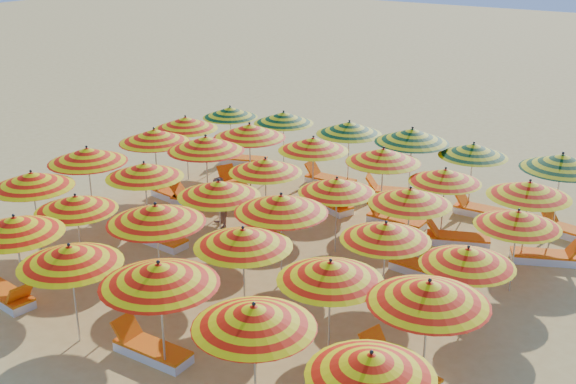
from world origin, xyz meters
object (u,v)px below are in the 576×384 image
object	(u,v)px
umbrella_23	(518,219)
lounger_11	(456,239)
lounger_2	(148,284)
umbrella_34	(473,150)
lounger_3	(397,369)
lounger_14	(329,180)
umbrella_31	(284,118)
lounger_16	(482,211)
umbrella_21	(337,186)
lounger_0	(7,296)
umbrella_10	(330,271)
umbrella_27	(383,155)
umbrella_19	(206,144)
umbrella_20	(265,166)
umbrella_28	(445,176)
umbrella_33	(412,136)
umbrella_1	(15,225)
lounger_13	(242,160)
umbrella_8	(156,214)
umbrella_17	(468,257)
umbrella_11	(429,293)
umbrella_9	(243,238)
umbrella_12	(87,155)
umbrella_6	(32,180)
umbrella_30	(230,112)
lounger_6	(197,200)
lounger_1	(151,350)
umbrella_15	(281,204)
lounger_5	(174,195)
umbrella_25	(250,131)
lounger_17	(570,232)
lounger_8	(236,187)
umbrella_5	(371,365)
umbrella_29	(529,189)
lounger_9	(330,204)
umbrella_13	(144,170)
umbrella_16	(386,232)
umbrella_14	(219,189)
beachgoer_b	(219,203)
umbrella_32	(349,128)
umbrella_3	(159,274)
lounger_10	(395,220)
umbrella_7	(76,203)
lounger_15	(392,192)

from	to	relation	value
umbrella_23	lounger_11	xyz separation A→B (m)	(-2.06, 1.87, -1.73)
lounger_2	umbrella_34	bearing A→B (deg)	63.55
lounger_3	lounger_14	distance (m)	10.95
umbrella_31	lounger_16	world-z (taller)	umbrella_31
umbrella_21	lounger_0	distance (m)	8.49
umbrella_10	umbrella_27	size ratio (longest dim) A/B	1.02
umbrella_19	umbrella_20	size ratio (longest dim) A/B	1.03
umbrella_28	lounger_0	distance (m)	11.57
umbrella_33	lounger_0	world-z (taller)	umbrella_33
umbrella_1	lounger_13	bearing A→B (deg)	100.18
umbrella_8	umbrella_17	distance (m)	6.93
umbrella_11	lounger_3	distance (m)	2.05
umbrella_9	umbrella_12	xyz separation A→B (m)	(-6.97, 1.97, 0.10)
umbrella_6	umbrella_30	distance (m)	8.96
umbrella_34	lounger_6	distance (m)	8.58
umbrella_8	umbrella_28	world-z (taller)	umbrella_8
lounger_14	umbrella_27	bearing A→B (deg)	145.28
umbrella_6	umbrella_23	size ratio (longest dim) A/B	1.07
umbrella_11	umbrella_19	distance (m)	10.32
umbrella_10	lounger_1	bearing A→B (deg)	-147.86
umbrella_27	lounger_3	world-z (taller)	umbrella_27
umbrella_6	umbrella_15	distance (m)	6.79
umbrella_30	lounger_5	size ratio (longest dim) A/B	1.43
lounger_1	umbrella_25	bearing A→B (deg)	-66.93
umbrella_19	lounger_17	world-z (taller)	umbrella_19
umbrella_25	lounger_0	size ratio (longest dim) A/B	1.63
umbrella_11	lounger_0	bearing A→B (deg)	-167.37
umbrella_6	lounger_0	world-z (taller)	umbrella_6
umbrella_17	lounger_17	world-z (taller)	umbrella_17
umbrella_11	lounger_11	xyz separation A→B (m)	(-1.88, 6.71, -1.95)
umbrella_12	umbrella_17	world-z (taller)	umbrella_12
lounger_8	umbrella_5	bearing A→B (deg)	160.70
umbrella_29	lounger_9	bearing A→B (deg)	176.66
umbrella_34	umbrella_10	bearing A→B (deg)	-87.28
umbrella_34	lounger_8	bearing A→B (deg)	-159.79
umbrella_1	lounger_2	size ratio (longest dim) A/B	1.60
umbrella_13	lounger_11	distance (m)	8.76
umbrella_16	lounger_9	world-z (taller)	umbrella_16
umbrella_14	lounger_9	world-z (taller)	umbrella_14
lounger_16	lounger_1	bearing A→B (deg)	73.14
umbrella_14	beachgoer_b	world-z (taller)	umbrella_14
umbrella_28	umbrella_32	distance (m)	4.80
umbrella_13	umbrella_15	xyz separation A→B (m)	(4.64, -0.24, 0.11)
umbrella_3	umbrella_6	size ratio (longest dim) A/B	1.06
umbrella_8	lounger_0	world-z (taller)	umbrella_8
umbrella_3	lounger_10	xyz separation A→B (m)	(0.65, 9.16, -1.99)
lounger_17	umbrella_3	bearing A→B (deg)	76.44
umbrella_7	umbrella_9	world-z (taller)	umbrella_9
umbrella_11	umbrella_12	xyz separation A→B (m)	(-11.33, 2.24, 0.00)
lounger_15	umbrella_33	bearing A→B (deg)	159.07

